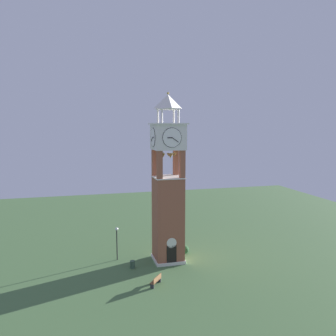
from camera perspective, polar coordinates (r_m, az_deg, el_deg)
ground at (r=39.71m, az=0.00°, el=-15.27°), size 80.00×80.00×0.00m
clock_tower at (r=37.43m, az=0.00°, el=-4.08°), size 3.65×3.65×18.70m
park_bench at (r=33.98m, az=-2.00°, el=-18.41°), size 1.36×1.51×0.95m
lamp_post at (r=39.31m, az=-8.63°, el=-11.50°), size 0.36×0.36×3.78m
trash_bin at (r=37.77m, az=-6.01°, el=-15.87°), size 0.52×0.52×0.80m
shrub_near_entry at (r=41.50m, az=2.79°, el=-13.56°), size 1.05×1.05×0.96m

